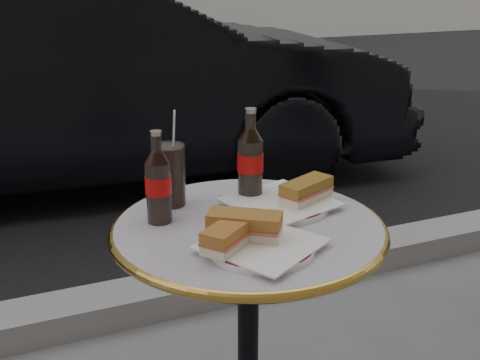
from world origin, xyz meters
name	(u,v)px	position (x,y,z in m)	size (l,w,h in m)	color
asphalt_road	(45,103)	(0.00, 5.00, 0.00)	(40.00, 8.00, 0.00)	black
curb	(156,298)	(0.00, 0.90, 0.05)	(40.00, 0.20, 0.12)	gray
plate_left	(262,247)	(-0.03, -0.13, 0.74)	(0.22, 0.22, 0.01)	white
plate_right	(280,205)	(0.11, 0.06, 0.74)	(0.23, 0.23, 0.01)	white
sandwich_left_a	(230,236)	(-0.09, -0.12, 0.77)	(0.14, 0.06, 0.05)	#A6652A
sandwich_left_b	(244,227)	(-0.05, -0.09, 0.77)	(0.15, 0.07, 0.05)	#9E6428
sandwich_right	(306,191)	(0.17, 0.04, 0.77)	(0.14, 0.07, 0.05)	olive
cola_bottle_left	(158,177)	(-0.18, 0.09, 0.84)	(0.06, 0.06, 0.21)	black
cola_bottle_right	(250,155)	(0.06, 0.14, 0.85)	(0.06, 0.06, 0.23)	black
cola_glass	(170,175)	(-0.13, 0.18, 0.81)	(0.07, 0.07, 0.15)	black
parked_car	(84,78)	(0.04, 2.56, 0.64)	(3.90, 1.35, 1.28)	black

